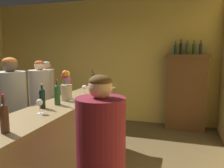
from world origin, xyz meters
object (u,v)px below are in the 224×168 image
at_px(wine_bottle_syrah, 42,97).
at_px(display_bottle_left, 175,49).
at_px(wine_glass_front, 84,88).
at_px(display_bottle_midleft, 181,48).
at_px(display_cabinet, 186,91).
at_px(cheese_plate, 75,100).
at_px(wine_bottle_rose, 93,79).
at_px(patron_redhead, 48,93).
at_px(wine_bottle_riesling, 4,117).
at_px(patron_in_navy, 13,112).
at_px(wine_bottle_chardonnay, 57,94).
at_px(bartender, 101,161).
at_px(flower_arrangement, 66,87).
at_px(wine_glass_mid, 40,103).
at_px(display_bottle_midright, 194,48).
at_px(display_bottle_center, 188,47).
at_px(patron_in_grey, 41,101).
at_px(bar_counter, 62,145).
at_px(display_bottle_right, 201,48).

bearing_deg(wine_bottle_syrah, display_bottle_left, 65.37).
bearing_deg(wine_glass_front, display_bottle_midleft, 57.39).
bearing_deg(display_cabinet, cheese_plate, -119.88).
bearing_deg(wine_bottle_rose, patron_redhead, 161.24).
relative_size(display_cabinet, wine_bottle_syrah, 5.90).
xyz_separation_m(wine_bottle_riesling, display_bottle_midleft, (1.28, 3.70, 0.60)).
xyz_separation_m(wine_bottle_riesling, patron_in_navy, (-0.85, 1.04, -0.31)).
xyz_separation_m(wine_bottle_chardonnay, display_bottle_midleft, (1.39, 2.75, 0.59)).
bearing_deg(wine_glass_front, bartender, -61.31).
bearing_deg(flower_arrangement, wine_glass_front, 79.82).
bearing_deg(wine_glass_mid, wine_bottle_rose, 93.28).
distance_m(display_cabinet, display_bottle_midleft, 0.94).
relative_size(display_bottle_left, bartender, 0.19).
distance_m(wine_bottle_rose, display_bottle_midright, 2.31).
xyz_separation_m(display_cabinet, cheese_plate, (-1.43, -2.49, 0.21)).
bearing_deg(display_bottle_center, wine_bottle_riesling, -110.97).
relative_size(wine_glass_front, flower_arrangement, 0.37).
xyz_separation_m(wine_bottle_rose, patron_redhead, (-1.21, 0.41, -0.38)).
bearing_deg(flower_arrangement, wine_bottle_riesling, -84.27).
relative_size(wine_glass_mid, patron_redhead, 0.10).
bearing_deg(patron_redhead, wine_bottle_rose, 47.04).
distance_m(wine_bottle_syrah, wine_glass_front, 0.87).
relative_size(wine_bottle_riesling, wine_glass_mid, 2.01).
distance_m(cheese_plate, display_bottle_center, 2.95).
distance_m(display_bottle_center, patron_in_navy, 3.61).
bearing_deg(patron_in_grey, patron_in_navy, -25.60).
height_order(cheese_plate, patron_in_navy, patron_in_navy).
xyz_separation_m(bar_counter, wine_bottle_rose, (-0.08, 1.26, 0.68)).
bearing_deg(patron_redhead, display_bottle_left, 87.77).
bearing_deg(display_bottle_midright, display_bottle_left, 180.00).
distance_m(bar_counter, bartender, 1.16).
xyz_separation_m(display_bottle_midleft, display_bottle_right, (0.40, -0.00, -0.01)).
height_order(wine_glass_front, patron_redhead, patron_redhead).
relative_size(bar_counter, wine_bottle_rose, 8.80).
bearing_deg(display_bottle_center, wine_glass_front, -125.23).
distance_m(wine_bottle_syrah, display_bottle_right, 3.53).
relative_size(bar_counter, display_cabinet, 1.79).
xyz_separation_m(wine_bottle_chardonnay, display_bottle_left, (1.28, 2.75, 0.57)).
distance_m(wine_bottle_rose, patron_in_grey, 0.99).
relative_size(wine_bottle_rose, display_bottle_center, 1.05).
bearing_deg(display_bottle_midright, wine_bottle_riesling, -112.62).
bearing_deg(display_bottle_center, wine_bottle_rose, -137.84).
height_order(wine_bottle_syrah, display_bottle_midright, display_bottle_midright).
relative_size(display_bottle_midright, patron_in_grey, 0.20).
height_order(wine_bottle_rose, wine_glass_mid, wine_bottle_rose).
distance_m(display_bottle_midleft, bartender, 3.66).
xyz_separation_m(wine_bottle_riesling, bartender, (0.72, 0.22, -0.37)).
distance_m(wine_bottle_chardonnay, display_bottle_midleft, 3.13).
distance_m(cheese_plate, bartender, 1.25).
height_order(bar_counter, display_bottle_midleft, display_bottle_midleft).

